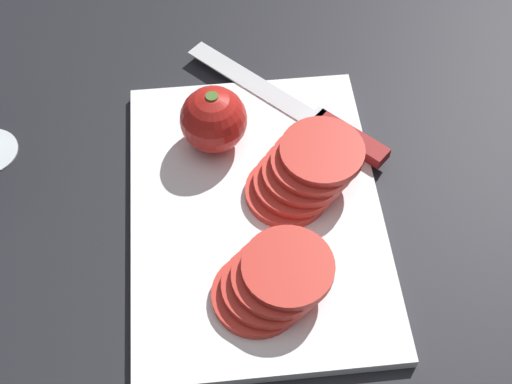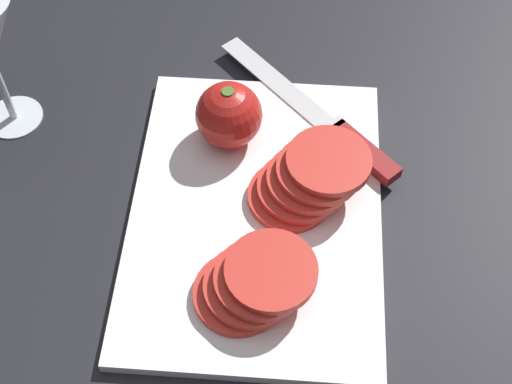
{
  "view_description": "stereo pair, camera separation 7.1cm",
  "coord_description": "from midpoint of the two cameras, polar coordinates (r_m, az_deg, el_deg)",
  "views": [
    {
      "loc": [
        -0.36,
        0.01,
        0.63
      ],
      "look_at": [
        0.05,
        -0.03,
        0.04
      ],
      "focal_mm": 50.0,
      "sensor_mm": 36.0,
      "label": 1
    },
    {
      "loc": [
        -0.36,
        -0.06,
        0.63
      ],
      "look_at": [
        0.05,
        -0.03,
        0.04
      ],
      "focal_mm": 50.0,
      "sensor_mm": 36.0,
      "label": 2
    }
  ],
  "objects": [
    {
      "name": "ground_plane",
      "position": [
        0.73,
        0.3,
        -5.26
      ],
      "size": [
        3.0,
        3.0,
        0.0
      ],
      "primitive_type": "plane",
      "color": "black"
    },
    {
      "name": "tomato_slice_stack_near",
      "position": [
        0.74,
        7.02,
        0.86
      ],
      "size": [
        0.11,
        0.13,
        0.05
      ],
      "color": "red",
      "rests_on": "cutting_board"
    },
    {
      "name": "tomato_slice_stack_far",
      "position": [
        0.67,
        2.95,
        -7.47
      ],
      "size": [
        0.1,
        0.12,
        0.04
      ],
      "color": "red",
      "rests_on": "cutting_board"
    },
    {
      "name": "knife",
      "position": [
        0.8,
        9.38,
        4.43
      ],
      "size": [
        0.22,
        0.21,
        0.01
      ],
      "rotation": [
        0.0,
        0.0,
        0.77
      ],
      "color": "silver",
      "rests_on": "cutting_board"
    },
    {
      "name": "cutting_board",
      "position": [
        0.75,
        2.74,
        -1.82
      ],
      "size": [
        0.36,
        0.26,
        0.01
      ],
      "color": "white",
      "rests_on": "ground_plane"
    },
    {
      "name": "whole_tomato",
      "position": [
        0.77,
        0.48,
        6.01
      ],
      "size": [
        0.07,
        0.07,
        0.07
      ],
      "color": "red",
      "rests_on": "cutting_board"
    }
  ]
}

